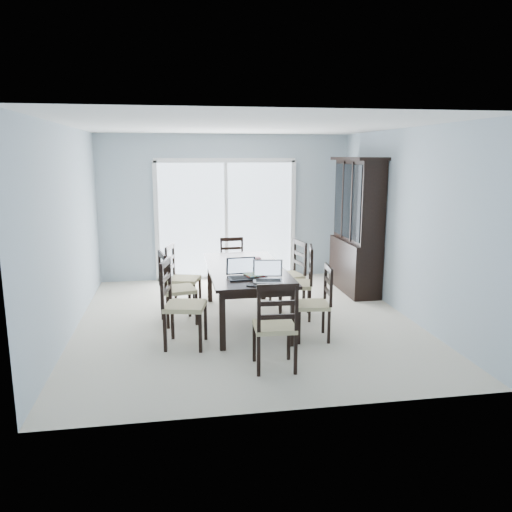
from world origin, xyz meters
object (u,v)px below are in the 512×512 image
object	(u,v)px
dining_table	(246,273)
game_box	(251,260)
chair_left_near	(176,294)
chair_end_far	(233,259)
chair_right_near	(320,294)
hot_tub	(176,246)
china_hutch	(357,227)
laptop_silver	(268,277)
chair_left_far	(178,270)
chair_right_far	(293,266)
chair_right_mid	(303,274)
chair_left_mid	(171,280)
chair_end_near	(276,317)
laptop_dark	(243,274)
cell_phone	(252,286)

from	to	relation	value
dining_table	game_box	distance (m)	0.34
game_box	chair_left_near	bearing A→B (deg)	-134.68
chair_end_far	chair_right_near	bearing A→B (deg)	107.22
game_box	hot_tub	bearing A→B (deg)	108.54
china_hutch	laptop_silver	distance (m)	2.80
chair_left_far	chair_right_far	world-z (taller)	chair_right_far
china_hutch	chair_right_far	world-z (taller)	china_hutch
chair_right_mid	laptop_silver	bearing A→B (deg)	155.39
china_hutch	chair_left_far	bearing A→B (deg)	-169.33
chair_right_far	chair_end_far	xyz separation A→B (m)	(-0.81, 0.89, -0.05)
chair_right_near	game_box	size ratio (longest dim) A/B	3.95
chair_right_mid	chair_right_far	world-z (taller)	chair_right_mid
china_hutch	chair_right_near	xyz separation A→B (m)	(-1.23, -2.06, -0.51)
chair_right_near	chair_right_mid	world-z (taller)	chair_right_mid
chair_left_mid	chair_end_near	xyz separation A→B (m)	(1.07, -1.73, 0.00)
chair_right_near	chair_end_near	distance (m)	1.13
chair_right_far	dining_table	bearing A→B (deg)	117.06
chair_end_far	hot_tub	xyz separation A→B (m)	(-0.91, 1.84, -0.08)
game_box	chair_right_near	bearing A→B (deg)	-58.75
chair_end_far	hot_tub	size ratio (longest dim) A/B	0.55
hot_tub	laptop_dark	bearing A→B (deg)	-78.85
cell_phone	hot_tub	distance (m)	4.45
cell_phone	laptop_silver	bearing A→B (deg)	70.47
china_hutch	chair_right_near	distance (m)	2.46
dining_table	hot_tub	bearing A→B (deg)	105.14
chair_left_mid	hot_tub	world-z (taller)	chair_left_mid
dining_table	hot_tub	size ratio (longest dim) A/B	1.16
chair_right_mid	chair_end_near	size ratio (longest dim) A/B	1.03
game_box	cell_phone	bearing A→B (deg)	-98.47
chair_right_far	cell_phone	bearing A→B (deg)	140.67
laptop_dark	laptop_silver	distance (m)	0.33
chair_left_mid	hot_tub	distance (m)	3.31
chair_right_far	game_box	xyz separation A→B (m)	(-0.69, -0.33, 0.19)
chair_left_far	laptop_silver	world-z (taller)	chair_left_far
chair_right_near	laptop_silver	distance (m)	0.69
chair_left_mid	chair_right_mid	bearing A→B (deg)	76.93
dining_table	chair_right_mid	size ratio (longest dim) A/B	1.88
laptop_dark	chair_left_mid	bearing A→B (deg)	137.93
dining_table	laptop_silver	world-z (taller)	laptop_silver
chair_end_far	laptop_silver	size ratio (longest dim) A/B	2.65
chair_right_far	hot_tub	size ratio (longest dim) A/B	0.59
hot_tub	laptop_silver	bearing A→B (deg)	-75.73
chair_end_near	chair_end_far	bearing A→B (deg)	93.71
dining_table	game_box	xyz separation A→B (m)	(0.12, 0.30, 0.11)
laptop_dark	game_box	distance (m)	0.96
chair_left_near	chair_right_far	distance (m)	2.23
chair_right_far	hot_tub	xyz separation A→B (m)	(-1.72, 2.73, -0.13)
chair_right_far	chair_end_near	xyz separation A→B (m)	(-0.74, -2.31, 0.00)
laptop_silver	chair_left_mid	bearing A→B (deg)	151.51
chair_end_near	game_box	size ratio (longest dim) A/B	4.21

